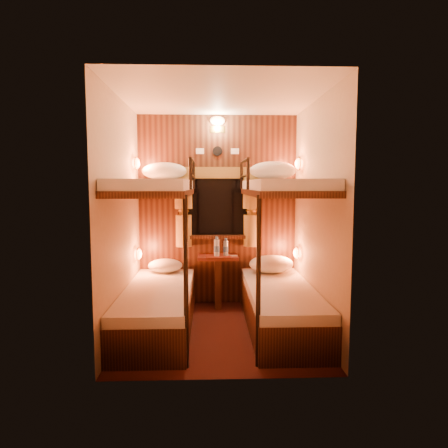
{
  "coord_description": "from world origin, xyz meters",
  "views": [
    {
      "loc": [
        -0.1,
        -4.06,
        1.53
      ],
      "look_at": [
        0.05,
        0.15,
        1.12
      ],
      "focal_mm": 32.0,
      "sensor_mm": 36.0,
      "label": 1
    }
  ],
  "objects_px": {
    "table": "(218,274)",
    "bottle_right": "(226,248)",
    "bottle_left": "(217,248)",
    "bunk_left": "(158,278)",
    "bunk_right": "(280,277)"
  },
  "relations": [
    {
      "from": "bunk_right",
      "to": "bottle_left",
      "type": "height_order",
      "value": "bunk_right"
    },
    {
      "from": "table",
      "to": "bottle_right",
      "type": "relative_size",
      "value": 2.94
    },
    {
      "from": "table",
      "to": "bottle_left",
      "type": "relative_size",
      "value": 2.65
    },
    {
      "from": "table",
      "to": "bottle_right",
      "type": "bearing_deg",
      "value": -20.1
    },
    {
      "from": "bunk_right",
      "to": "bottle_right",
      "type": "xyz_separation_m",
      "value": [
        -0.55,
        0.75,
        0.19
      ]
    },
    {
      "from": "bottle_left",
      "to": "bottle_right",
      "type": "xyz_separation_m",
      "value": [
        0.11,
        0.02,
        -0.01
      ]
    },
    {
      "from": "bunk_right",
      "to": "bottle_left",
      "type": "relative_size",
      "value": 7.7
    },
    {
      "from": "bottle_right",
      "to": "bunk_left",
      "type": "bearing_deg",
      "value": -134.96
    },
    {
      "from": "bunk_left",
      "to": "bunk_right",
      "type": "distance_m",
      "value": 1.3
    },
    {
      "from": "bunk_right",
      "to": "bottle_left",
      "type": "distance_m",
      "value": 1.0
    },
    {
      "from": "bunk_left",
      "to": "table",
      "type": "xyz_separation_m",
      "value": [
        0.65,
        0.78,
        -0.14
      ]
    },
    {
      "from": "table",
      "to": "bottle_right",
      "type": "height_order",
      "value": "bottle_right"
    },
    {
      "from": "bottle_left",
      "to": "bottle_right",
      "type": "relative_size",
      "value": 1.11
    },
    {
      "from": "bottle_left",
      "to": "bunk_left",
      "type": "bearing_deg",
      "value": -131.11
    },
    {
      "from": "bunk_left",
      "to": "table",
      "type": "relative_size",
      "value": 2.9
    }
  ]
}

